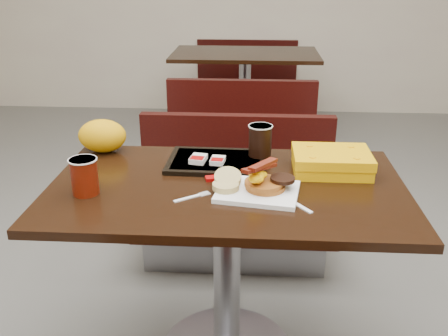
# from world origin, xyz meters

# --- Properties ---
(table_near) EXTENTS (1.20, 0.70, 0.75)m
(table_near) POSITION_xyz_m (0.00, 0.00, 0.38)
(table_near) COLOR black
(table_near) RESTS_ON floor
(bench_near_n) EXTENTS (1.00, 0.46, 0.72)m
(bench_near_n) POSITION_xyz_m (0.00, 0.70, 0.36)
(bench_near_n) COLOR black
(bench_near_n) RESTS_ON floor
(table_far) EXTENTS (1.20, 0.70, 0.75)m
(table_far) POSITION_xyz_m (0.00, 2.60, 0.38)
(table_far) COLOR black
(table_far) RESTS_ON floor
(bench_far_s) EXTENTS (1.00, 0.46, 0.72)m
(bench_far_s) POSITION_xyz_m (0.00, 1.90, 0.36)
(bench_far_s) COLOR black
(bench_far_s) RESTS_ON floor
(bench_far_n) EXTENTS (1.00, 0.46, 0.72)m
(bench_far_n) POSITION_xyz_m (0.00, 3.30, 0.36)
(bench_far_n) COLOR black
(bench_far_n) RESTS_ON floor
(platter) EXTENTS (0.29, 0.24, 0.02)m
(platter) POSITION_xyz_m (0.10, -0.07, 0.76)
(platter) COLOR white
(platter) RESTS_ON table_near
(pancake_stack) EXTENTS (0.14, 0.14, 0.03)m
(pancake_stack) POSITION_xyz_m (0.13, -0.06, 0.78)
(pancake_stack) COLOR brown
(pancake_stack) RESTS_ON platter
(sausage_patty) EXTENTS (0.09, 0.09, 0.01)m
(sausage_patty) POSITION_xyz_m (0.18, -0.05, 0.80)
(sausage_patty) COLOR black
(sausage_patty) RESTS_ON pancake_stack
(scrambled_eggs) EXTENTS (0.09, 0.08, 0.05)m
(scrambled_eggs) POSITION_xyz_m (0.10, -0.07, 0.81)
(scrambled_eggs) COLOR #FFDE05
(scrambled_eggs) RESTS_ON pancake_stack
(bacon_strips) EXTENTS (0.15, 0.17, 0.01)m
(bacon_strips) POSITION_xyz_m (0.11, -0.07, 0.85)
(bacon_strips) COLOR #440D04
(bacon_strips) RESTS_ON scrambled_eggs
(muffin_bottom) EXTENTS (0.11, 0.11, 0.02)m
(muffin_bottom) POSITION_xyz_m (-0.00, -0.07, 0.77)
(muffin_bottom) COLOR tan
(muffin_bottom) RESTS_ON platter
(muffin_top) EXTENTS (0.09, 0.09, 0.05)m
(muffin_top) POSITION_xyz_m (0.00, -0.03, 0.79)
(muffin_top) COLOR tan
(muffin_top) RESTS_ON platter
(coffee_cup_near) EXTENTS (0.09, 0.09, 0.12)m
(coffee_cup_near) POSITION_xyz_m (-0.45, -0.10, 0.81)
(coffee_cup_near) COLOR maroon
(coffee_cup_near) RESTS_ON table_near
(fork) EXTENTS (0.12, 0.09, 0.00)m
(fork) POSITION_xyz_m (-0.12, -0.12, 0.75)
(fork) COLOR white
(fork) RESTS_ON table_near
(knife) EXTENTS (0.11, 0.14, 0.00)m
(knife) POSITION_xyz_m (0.22, -0.13, 0.75)
(knife) COLOR white
(knife) RESTS_ON table_near
(condiment_syrup) EXTENTS (0.04, 0.03, 0.01)m
(condiment_syrup) POSITION_xyz_m (-0.01, 0.10, 0.75)
(condiment_syrup) COLOR #A64307
(condiment_syrup) RESTS_ON table_near
(condiment_ketchup) EXTENTS (0.05, 0.04, 0.01)m
(condiment_ketchup) POSITION_xyz_m (-0.05, 0.03, 0.76)
(condiment_ketchup) COLOR #8C0504
(condiment_ketchup) RESTS_ON table_near
(tray) EXTENTS (0.37, 0.26, 0.02)m
(tray) POSITION_xyz_m (-0.05, 0.18, 0.76)
(tray) COLOR black
(tray) RESTS_ON table_near
(hashbrown_sleeve_left) EXTENTS (0.07, 0.08, 0.02)m
(hashbrown_sleeve_left) POSITION_xyz_m (-0.12, 0.16, 0.78)
(hashbrown_sleeve_left) COLOR silver
(hashbrown_sleeve_left) RESTS_ON tray
(hashbrown_sleeve_right) EXTENTS (0.06, 0.07, 0.02)m
(hashbrown_sleeve_right) POSITION_xyz_m (-0.04, 0.15, 0.78)
(hashbrown_sleeve_right) COLOR silver
(hashbrown_sleeve_right) RESTS_ON tray
(coffee_cup_far) EXTENTS (0.09, 0.09, 0.12)m
(coffee_cup_far) POSITION_xyz_m (0.11, 0.23, 0.83)
(coffee_cup_far) COLOR black
(coffee_cup_far) RESTS_ON tray
(clamshell) EXTENTS (0.27, 0.21, 0.07)m
(clamshell) POSITION_xyz_m (0.36, 0.14, 0.79)
(clamshell) COLOR #DA9803
(clamshell) RESTS_ON table_near
(paper_bag) EXTENTS (0.22, 0.19, 0.13)m
(paper_bag) POSITION_xyz_m (-0.51, 0.28, 0.81)
(paper_bag) COLOR orange
(paper_bag) RESTS_ON table_near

